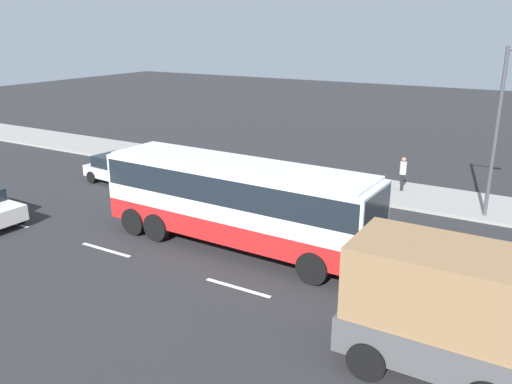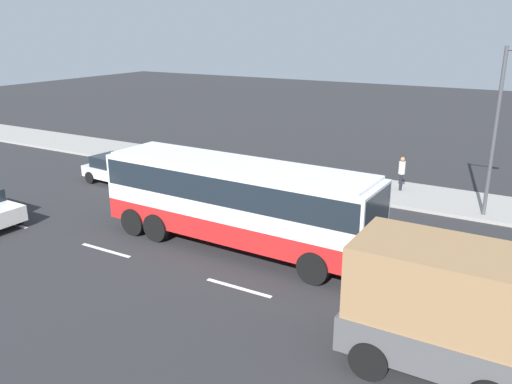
{
  "view_description": "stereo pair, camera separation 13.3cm",
  "coord_description": "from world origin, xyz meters",
  "px_view_note": "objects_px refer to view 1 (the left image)",
  "views": [
    {
      "loc": [
        8.36,
        -15.57,
        7.98
      ],
      "look_at": [
        -0.89,
        0.15,
        2.16
      ],
      "focal_mm": 36.49,
      "sensor_mm": 36.0,
      "label": 1
    },
    {
      "loc": [
        8.25,
        -15.64,
        7.98
      ],
      "look_at": [
        -0.89,
        0.15,
        2.16
      ],
      "focal_mm": 36.49,
      "sensor_mm": 36.0,
      "label": 2
    }
  ],
  "objects_px": {
    "coach_bus": "(237,195)",
    "car_silver_hatch": "(119,169)",
    "pedestrian_near_curb": "(403,171)",
    "cargo_truck": "(503,323)",
    "street_lamp": "(502,123)"
  },
  "relations": [
    {
      "from": "coach_bus",
      "to": "car_silver_hatch",
      "type": "height_order",
      "value": "coach_bus"
    },
    {
      "from": "coach_bus",
      "to": "pedestrian_near_curb",
      "type": "xyz_separation_m",
      "value": [
        3.55,
        9.78,
        -0.91
      ]
    },
    {
      "from": "car_silver_hatch",
      "to": "pedestrian_near_curb",
      "type": "bearing_deg",
      "value": 28.51
    },
    {
      "from": "pedestrian_near_curb",
      "to": "car_silver_hatch",
      "type": "bearing_deg",
      "value": -170.47
    },
    {
      "from": "cargo_truck",
      "to": "car_silver_hatch",
      "type": "relative_size",
      "value": 1.8
    },
    {
      "from": "pedestrian_near_curb",
      "to": "coach_bus",
      "type": "bearing_deg",
      "value": -124.15
    },
    {
      "from": "street_lamp",
      "to": "pedestrian_near_curb",
      "type": "bearing_deg",
      "value": 157.59
    },
    {
      "from": "car_silver_hatch",
      "to": "street_lamp",
      "type": "bearing_deg",
      "value": 17.88
    },
    {
      "from": "pedestrian_near_curb",
      "to": "street_lamp",
      "type": "distance_m",
      "value": 5.58
    },
    {
      "from": "street_lamp",
      "to": "car_silver_hatch",
      "type": "bearing_deg",
      "value": -166.9
    },
    {
      "from": "car_silver_hatch",
      "to": "street_lamp",
      "type": "xyz_separation_m",
      "value": [
        17.7,
        4.12,
        3.45
      ]
    },
    {
      "from": "cargo_truck",
      "to": "car_silver_hatch",
      "type": "bearing_deg",
      "value": 158.45
    },
    {
      "from": "pedestrian_near_curb",
      "to": "street_lamp",
      "type": "relative_size",
      "value": 0.24
    },
    {
      "from": "coach_bus",
      "to": "cargo_truck",
      "type": "relative_size",
      "value": 1.44
    },
    {
      "from": "cargo_truck",
      "to": "street_lamp",
      "type": "bearing_deg",
      "value": 98.17
    }
  ]
}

